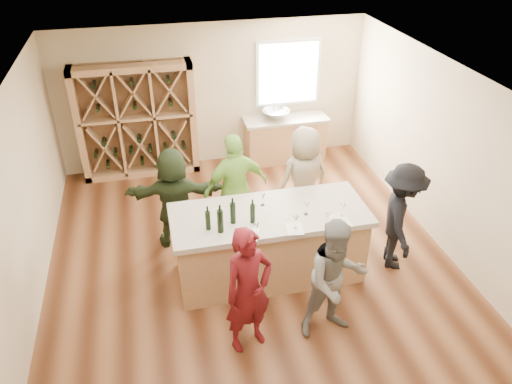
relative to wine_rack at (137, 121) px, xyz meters
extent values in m
cube|color=brown|center=(1.50, -3.27, -1.15)|extent=(6.00, 7.00, 0.10)
cube|color=white|center=(1.50, -3.27, 1.75)|extent=(6.00, 7.00, 0.10)
cube|color=beige|center=(1.50, 0.28, 0.30)|extent=(6.00, 0.10, 2.80)
cube|color=beige|center=(-1.55, -3.27, 0.30)|extent=(0.10, 7.00, 2.80)
cube|color=beige|center=(4.55, -3.27, 0.30)|extent=(0.10, 7.00, 2.80)
cube|color=white|center=(3.00, 0.20, 0.65)|extent=(1.30, 0.06, 1.30)
cube|color=white|center=(3.00, 0.17, 0.65)|extent=(1.18, 0.01, 1.18)
cube|color=#AF8053|center=(0.00, 0.00, 0.00)|extent=(2.20, 0.45, 2.20)
cube|color=#AF8053|center=(2.90, -0.07, -0.67)|extent=(1.60, 0.58, 0.86)
cube|color=#B2A491|center=(2.90, -0.07, -0.21)|extent=(1.70, 0.62, 0.06)
imported|color=silver|center=(2.70, -0.07, -0.09)|extent=(0.54, 0.54, 0.19)
cylinder|color=silver|center=(2.70, 0.11, -0.03)|extent=(0.02, 0.02, 0.30)
cube|color=#AF8053|center=(1.69, -3.52, -0.60)|extent=(2.60, 1.00, 1.00)
cube|color=#B2A491|center=(1.69, -3.52, -0.06)|extent=(2.72, 1.12, 0.08)
cylinder|color=black|center=(0.82, -3.72, 0.11)|extent=(0.08, 0.08, 0.27)
cylinder|color=black|center=(0.96, -3.81, 0.14)|extent=(0.09, 0.09, 0.32)
cylinder|color=black|center=(1.16, -3.65, 0.13)|extent=(0.08, 0.08, 0.30)
cylinder|color=black|center=(1.41, -3.70, 0.12)|extent=(0.09, 0.09, 0.27)
cone|color=white|center=(1.39, -4.00, 0.08)|extent=(0.09, 0.09, 0.19)
cone|color=white|center=(1.92, -3.95, 0.08)|extent=(0.09, 0.09, 0.19)
cone|color=white|center=(2.35, -3.97, 0.06)|extent=(0.07, 0.07, 0.17)
cone|color=white|center=(2.16, -3.67, 0.07)|extent=(0.07, 0.07, 0.18)
cone|color=white|center=(2.62, -3.81, 0.08)|extent=(0.09, 0.09, 0.19)
cube|color=white|center=(1.31, -3.96, -0.02)|extent=(0.31, 0.36, 0.00)
cube|color=white|center=(1.91, -3.96, -0.02)|extent=(0.26, 0.32, 0.00)
cube|color=white|center=(2.55, -3.92, -0.02)|extent=(0.25, 0.34, 0.00)
imported|color=#590F14|center=(1.13, -4.73, -0.25)|extent=(0.74, 0.63, 1.71)
imported|color=slate|center=(2.20, -4.75, -0.27)|extent=(0.84, 0.51, 1.66)
imported|color=black|center=(3.58, -3.72, -0.26)|extent=(0.83, 1.19, 1.67)
imported|color=#8CC64C|center=(1.41, -2.48, -0.20)|extent=(1.15, 0.77, 1.80)
imported|color=gray|center=(2.53, -2.43, -0.22)|extent=(0.96, 0.72, 1.76)
imported|color=#263319|center=(0.47, -2.45, -0.28)|extent=(1.58, 0.73, 1.65)
cone|color=white|center=(1.64, -3.32, 0.07)|extent=(0.07, 0.07, 0.18)
camera|label=1|loc=(0.24, -8.99, 3.79)|focal=35.00mm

